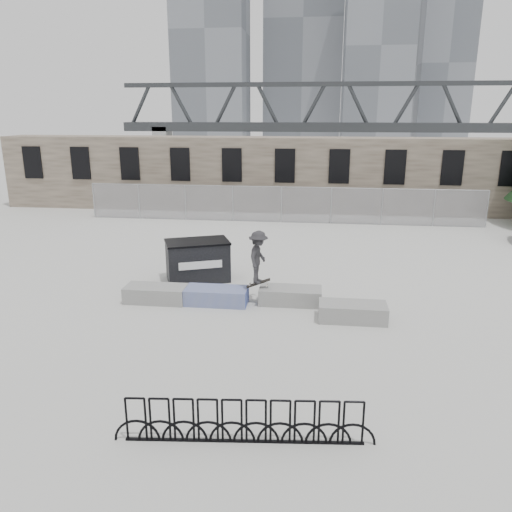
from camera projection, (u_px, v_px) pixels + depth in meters
The scene contains 12 objects.
ground at pixel (252, 303), 16.20m from camera, with size 120.00×120.00×0.00m, color beige.
stone_wall at pixel (286, 174), 31.05m from camera, with size 36.00×2.58×4.50m.
chainlink_fence at pixel (281, 204), 27.82m from camera, with size 22.06×0.06×2.02m.
planter_far_left at pixel (156, 293), 16.31m from camera, with size 2.00×0.90×0.52m.
planter_center_left at pixel (217, 295), 16.12m from camera, with size 2.00×0.90×0.52m.
planter_center_right at pixel (290, 295), 16.15m from camera, with size 2.00×0.90×0.52m.
planter_offset at pixel (353, 311), 14.83m from camera, with size 2.00×0.90×0.52m.
dumpster at pixel (198, 260), 18.27m from camera, with size 2.62×2.13×1.49m.
bike_rack at pixel (244, 422), 9.28m from camera, with size 4.92×0.52×0.90m.
skyline_towers at pixel (308, 35), 99.95m from camera, with size 58.00×28.00×48.00m.
truss_bridge at pixel (380, 126), 66.29m from camera, with size 70.00×3.00×9.80m.
skateboarder at pixel (258, 257), 15.80m from camera, with size 0.80×1.18×1.87m.
Camera 1 is at (1.98, -15.00, 5.99)m, focal length 35.00 mm.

